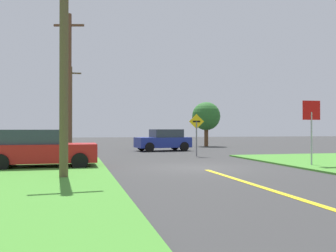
{
  "coord_description": "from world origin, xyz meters",
  "views": [
    {
      "loc": [
        -5.09,
        -15.49,
        1.65
      ],
      "look_at": [
        -0.68,
        2.83,
        1.79
      ],
      "focal_mm": 40.81,
      "sensor_mm": 36.0,
      "label": 1
    }
  ],
  "objects": [
    {
      "name": "ground_plane",
      "position": [
        0.0,
        0.0,
        0.0
      ],
      "size": [
        120.0,
        120.0,
        0.0
      ],
      "primitive_type": "plane",
      "color": "#343434"
    },
    {
      "name": "utility_pole_near",
      "position": [
        -5.49,
        -2.52,
        3.67
      ],
      "size": [
        1.8,
        0.33,
        7.08
      ],
      "color": "brown",
      "rests_on": "ground"
    },
    {
      "name": "car_approaching_junction",
      "position": [
        1.33,
        12.57,
        0.8
      ],
      "size": [
        4.24,
        2.53,
        1.62
      ],
      "rotation": [
        0.0,
        0.0,
        3.28
      ],
      "color": "navy",
      "rests_on": "ground"
    },
    {
      "name": "utility_pole_mid",
      "position": [
        -5.52,
        7.85,
        4.35
      ],
      "size": [
        1.78,
        0.55,
        8.49
      ],
      "color": "brown",
      "rests_on": "ground"
    },
    {
      "name": "utility_pole_far",
      "position": [
        -5.57,
        18.22,
        3.63
      ],
      "size": [
        1.8,
        0.29,
        7.0
      ],
      "color": "brown",
      "rests_on": "ground"
    },
    {
      "name": "lane_stripe_center",
      "position": [
        0.0,
        -8.0,
        0.01
      ],
      "size": [
        0.2,
        14.0,
        0.01
      ],
      "primitive_type": "cube",
      "color": "yellow",
      "rests_on": "ground"
    },
    {
      "name": "oak_tree_left",
      "position": [
        6.92,
        18.84,
        2.84
      ],
      "size": [
        2.68,
        2.68,
        4.21
      ],
      "color": "brown",
      "rests_on": "ground"
    },
    {
      "name": "direction_sign",
      "position": [
        1.94,
        6.37,
        1.59
      ],
      "size": [
        0.9,
        0.18,
        2.55
      ],
      "color": "slate",
      "rests_on": "ground"
    },
    {
      "name": "parked_car_near_building",
      "position": [
        -6.55,
        1.34,
        0.81
      ],
      "size": [
        4.43,
        2.19,
        1.62
      ],
      "rotation": [
        0.0,
        0.0,
        0.01
      ],
      "color": "red",
      "rests_on": "ground"
    },
    {
      "name": "stop_sign",
      "position": [
        4.89,
        -0.79,
        2.06
      ],
      "size": [
        0.84,
        0.07,
        2.89
      ],
      "rotation": [
        0.0,
        0.0,
        3.12
      ],
      "color": "#9EA0A8",
      "rests_on": "ground"
    }
  ]
}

